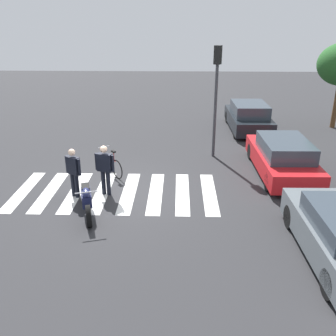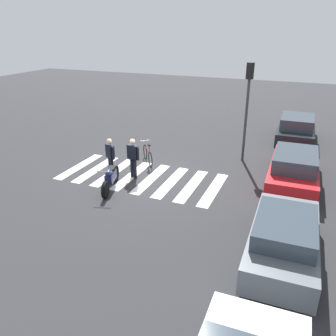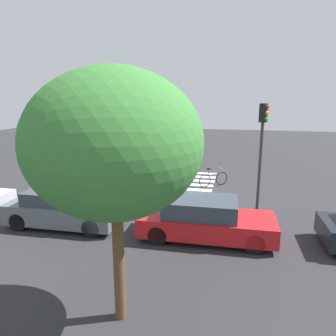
# 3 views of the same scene
# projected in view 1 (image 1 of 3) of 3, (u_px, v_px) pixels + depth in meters

# --- Properties ---
(ground_plane) EXTENTS (60.00, 60.00, 0.00)m
(ground_plane) POSITION_uv_depth(u_px,v_px,m) (116.00, 192.00, 12.49)
(ground_plane) COLOR #2B2B2D
(police_motorcycle) EXTENTS (2.14, 0.87, 1.04)m
(police_motorcycle) POSITION_uv_depth(u_px,v_px,m) (87.00, 199.00, 11.00)
(police_motorcycle) COLOR black
(police_motorcycle) RESTS_ON ground_plane
(leaning_bicycle) EXTENTS (1.43, 1.14, 1.02)m
(leaning_bicycle) POSITION_uv_depth(u_px,v_px,m) (110.00, 164.00, 13.79)
(leaning_bicycle) COLOR black
(leaning_bicycle) RESTS_ON ground_plane
(officer_on_foot) EXTENTS (0.34, 0.65, 1.71)m
(officer_on_foot) POSITION_uv_depth(u_px,v_px,m) (105.00, 167.00, 11.98)
(officer_on_foot) COLOR black
(officer_on_foot) RESTS_ON ground_plane
(officer_by_motorcycle) EXTENTS (0.43, 0.57, 1.65)m
(officer_by_motorcycle) POSITION_uv_depth(u_px,v_px,m) (73.00, 170.00, 11.85)
(officer_by_motorcycle) COLOR black
(officer_by_motorcycle) RESTS_ON ground_plane
(crosswalk_stripes) EXTENTS (3.15, 6.75, 0.01)m
(crosswalk_stripes) POSITION_uv_depth(u_px,v_px,m) (116.00, 192.00, 12.48)
(crosswalk_stripes) COLOR silver
(crosswalk_stripes) RESTS_ON ground_plane
(car_black_suv) EXTENTS (4.31, 1.95, 1.44)m
(car_black_suv) POSITION_uv_depth(u_px,v_px,m) (248.00, 117.00, 19.10)
(car_black_suv) COLOR black
(car_black_suv) RESTS_ON ground_plane
(car_red_convertible) EXTENTS (4.55, 1.90, 1.39)m
(car_red_convertible) POSITION_uv_depth(u_px,v_px,m) (282.00, 157.00, 13.71)
(car_red_convertible) COLOR black
(car_red_convertible) RESTS_ON ground_plane
(traffic_light_pole) EXTENTS (0.36, 0.33, 4.48)m
(traffic_light_pole) POSITION_uv_depth(u_px,v_px,m) (217.00, 85.00, 14.62)
(traffic_light_pole) COLOR #38383D
(traffic_light_pole) RESTS_ON ground_plane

